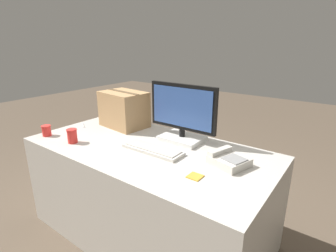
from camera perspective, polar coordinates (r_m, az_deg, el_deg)
The scene contains 10 objects.
ground_plane at distance 2.30m, azimuth -4.08°, elevation -21.93°, with size 12.00×12.00×0.00m, color brown.
office_desk at distance 2.08m, azimuth -4.31°, elevation -14.04°, with size 1.80×0.90×0.74m.
monitor at distance 1.96m, azimuth 3.10°, elevation 2.00°, with size 0.56×0.24×0.43m.
keyboard at distance 1.83m, azimuth -3.37°, elevation -5.08°, with size 0.45×0.15×0.03m.
desk_phone at distance 1.67m, azimuth 13.01°, elevation -7.23°, with size 0.26×0.24×0.08m.
paper_cup_left at distance 2.32m, azimuth -24.93°, elevation -0.91°, with size 0.07×0.07×0.09m.
paper_cup_right at distance 2.08m, azimuth -20.13°, elevation -2.03°, with size 0.08×0.08×0.11m.
spoon at distance 2.46m, azimuth -17.81°, elevation -0.05°, with size 0.13×0.09×0.00m.
cardboard_box at distance 2.35m, azimuth -9.56°, elevation 3.62°, with size 0.42×0.32×0.31m.
sticky_note_pad at distance 1.51m, azimuth 5.90°, elevation -10.87°, with size 0.08×0.08×0.01m.
Camera 1 is at (1.17, -1.32, 1.47)m, focal length 28.00 mm.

